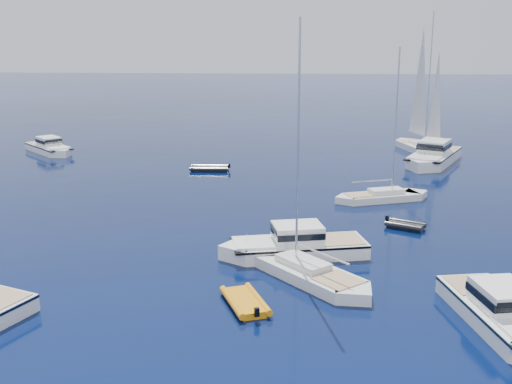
% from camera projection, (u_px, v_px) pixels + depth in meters
% --- Properties ---
extents(ground, '(400.00, 400.00, 0.00)m').
position_uv_depth(ground, '(108.00, 351.00, 28.73)').
color(ground, '#08174E').
rests_on(ground, ground).
extents(motor_cruiser_right, '(4.97, 10.64, 2.69)m').
position_uv_depth(motor_cruiser_right, '(502.00, 327.00, 31.07)').
color(motor_cruiser_right, white).
rests_on(motor_cruiser_right, ground).
extents(motor_cruiser_centre, '(10.86, 5.39, 2.73)m').
position_uv_depth(motor_cruiser_centre, '(294.00, 256.00, 40.95)').
color(motor_cruiser_centre, white).
rests_on(motor_cruiser_centre, ground).
extents(motor_cruiser_distant, '(8.99, 13.11, 3.33)m').
position_uv_depth(motor_cruiser_distant, '(432.00, 164.00, 69.73)').
color(motor_cruiser_distant, white).
rests_on(motor_cruiser_distant, ground).
extents(motor_cruiser_horizon, '(8.63, 8.77, 2.47)m').
position_uv_depth(motor_cruiser_horizon, '(50.00, 153.00, 75.98)').
color(motor_cruiser_horizon, white).
rests_on(motor_cruiser_horizon, ground).
extents(sailboat_mid_r, '(9.02, 9.83, 15.59)m').
position_uv_depth(sailboat_mid_r, '(308.00, 278.00, 37.17)').
color(sailboat_mid_r, silver).
rests_on(sailboat_mid_r, ground).
extents(sailboat_centre, '(9.50, 5.33, 13.56)m').
position_uv_depth(sailboat_centre, '(382.00, 200.00, 54.46)').
color(sailboat_centre, silver).
rests_on(sailboat_centre, ground).
extents(sailboat_sails_r, '(6.04, 12.07, 17.18)m').
position_uv_depth(sailboat_sails_r, '(420.00, 151.00, 77.04)').
color(sailboat_sails_r, white).
rests_on(sailboat_sails_r, ground).
extents(tender_yellow, '(3.52, 4.57, 0.95)m').
position_uv_depth(tender_yellow, '(245.00, 305.00, 33.50)').
color(tender_yellow, orange).
rests_on(tender_yellow, ground).
extents(tender_grey_near, '(3.37, 2.87, 0.95)m').
position_uv_depth(tender_grey_near, '(405.00, 228.00, 46.70)').
color(tender_grey_near, black).
rests_on(tender_grey_near, ground).
extents(tender_grey_far, '(4.31, 2.39, 0.95)m').
position_uv_depth(tender_grey_far, '(209.00, 170.00, 66.27)').
color(tender_grey_far, black).
rests_on(tender_grey_far, ground).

